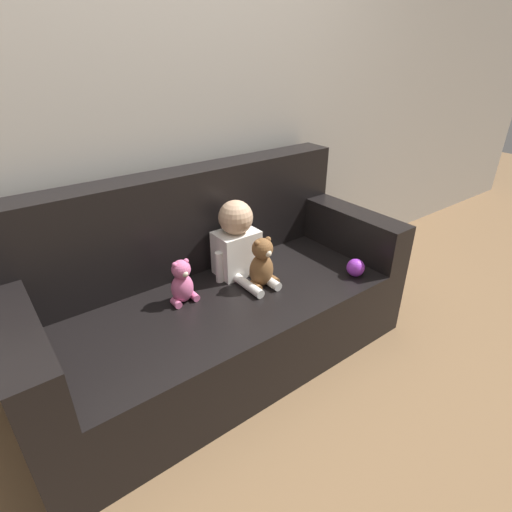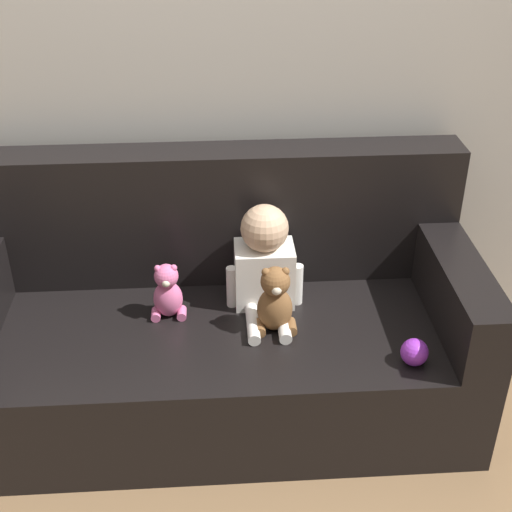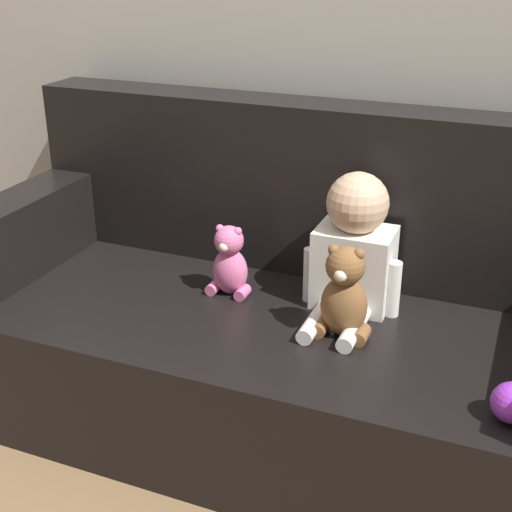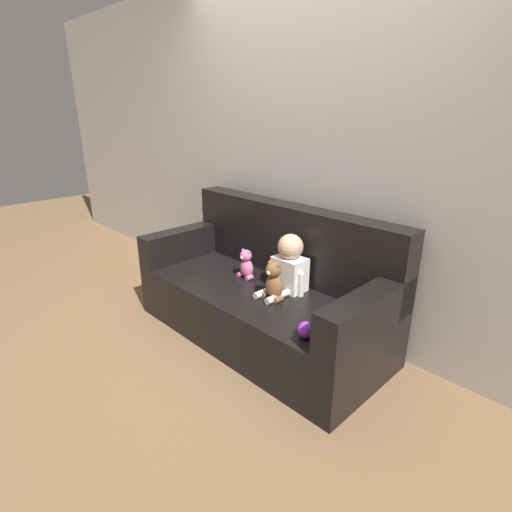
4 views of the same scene
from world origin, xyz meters
name	(u,v)px [view 1 (image 1 of 4)]	position (x,y,z in m)	size (l,w,h in m)	color
ground_plane	(224,355)	(0.00, 0.00, 0.00)	(12.00, 12.00, 0.00)	brown
wall_back	(156,88)	(0.00, 0.50, 1.30)	(8.00, 0.05, 2.60)	#ADA89E
couch	(214,300)	(0.00, 0.07, 0.32)	(1.88, 0.83, 0.94)	black
person_baby	(237,242)	(0.18, 0.11, 0.58)	(0.29, 0.37, 0.40)	white
teddy_bear_brown	(262,264)	(0.20, -0.07, 0.52)	(0.15, 0.12, 0.26)	brown
plush_toy_side	(182,283)	(-0.18, 0.04, 0.51)	(0.13, 0.10, 0.22)	#DB6699
toy_ball	(356,268)	(0.65, -0.29, 0.45)	(0.09, 0.09, 0.09)	purple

